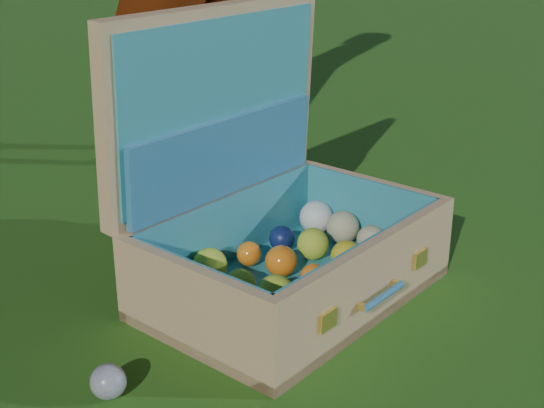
% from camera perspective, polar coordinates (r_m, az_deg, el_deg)
% --- Properties ---
extents(ground, '(60.00, 60.00, 0.00)m').
position_cam_1_polar(ground, '(1.89, 1.67, -5.79)').
color(ground, '#215114').
rests_on(ground, ground).
extents(stray_ball, '(0.07, 0.07, 0.07)m').
position_cam_1_polar(stray_ball, '(1.50, -12.23, -12.94)').
color(stray_ball, '#3E67A2').
rests_on(stray_ball, ground).
extents(suitcase, '(0.80, 0.67, 0.66)m').
position_cam_1_polar(suitcase, '(1.79, -0.35, -0.91)').
color(suitcase, tan).
rests_on(suitcase, ground).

